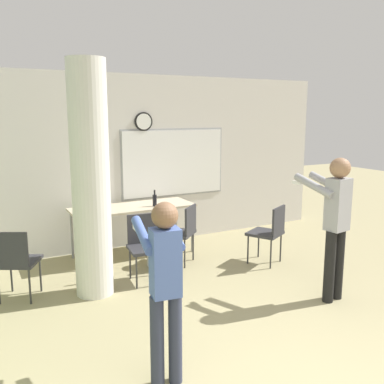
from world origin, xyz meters
TOP-DOWN VIEW (x-y plane):
  - wall_back at (0.02, 5.06)m, footprint 8.00×0.15m
  - support_pillar at (-0.79, 3.39)m, footprint 0.45×0.45m
  - folding_table at (0.13, 4.52)m, footprint 1.88×0.69m
  - bottle_on_table at (0.43, 4.37)m, footprint 0.06×0.06m
  - waste_bin at (0.24, 3.92)m, footprint 0.25×0.25m
  - chair_near_pillar at (-1.65, 3.61)m, footprint 0.59×0.59m
  - chair_mid_room at (1.75, 3.22)m, footprint 0.59×0.59m
  - chair_table_front at (-0.09, 3.49)m, footprint 0.49×0.49m
  - chair_table_right at (0.63, 3.83)m, footprint 0.62×0.62m
  - person_playing_side at (1.63, 1.90)m, footprint 0.44×0.65m
  - person_playing_front at (-0.77, 1.36)m, footprint 0.39×0.62m

SIDE VIEW (x-z plane):
  - waste_bin at x=0.24m, z-range 0.00..0.38m
  - chair_near_pillar at x=-1.65m, z-range 0.08..0.95m
  - chair_mid_room at x=1.75m, z-range 0.08..0.95m
  - chair_table_front at x=-0.09m, z-range 0.08..0.95m
  - chair_table_right at x=0.63m, z-range 0.08..0.95m
  - folding_table at x=0.13m, z-range 0.34..1.12m
  - bottle_on_table at x=0.43m, z-range 0.75..1.00m
  - person_playing_front at x=-0.77m, z-range 0.14..1.66m
  - person_playing_side at x=1.63m, z-range 0.15..1.85m
  - wall_back at x=0.02m, z-range 0.00..2.80m
  - support_pillar at x=-0.79m, z-range 0.00..2.80m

